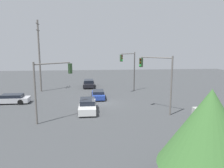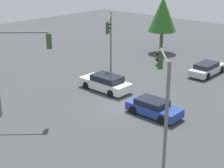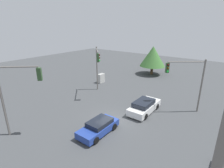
{
  "view_description": "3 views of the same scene",
  "coord_description": "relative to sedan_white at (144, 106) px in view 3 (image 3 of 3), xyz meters",
  "views": [
    {
      "loc": [
        -27.87,
        1.29,
        7.37
      ],
      "look_at": [
        -0.85,
        -1.3,
        2.64
      ],
      "focal_mm": 35.0,
      "sensor_mm": 36.0,
      "label": 1
    },
    {
      "loc": [
        15.56,
        -18.71,
        10.74
      ],
      "look_at": [
        -0.02,
        -1.42,
        2.31
      ],
      "focal_mm": 55.0,
      "sensor_mm": 36.0,
      "label": 2
    },
    {
      "loc": [
        12.57,
        9.51,
        9.37
      ],
      "look_at": [
        -2.05,
        -1.52,
        3.06
      ],
      "focal_mm": 28.0,
      "sensor_mm": 36.0,
      "label": 3
    }
  ],
  "objects": [
    {
      "name": "electrical_cabinet",
      "position": [
        -5.0,
        -10.59,
        0.08
      ],
      "size": [
        1.19,
        0.67,
        1.5
      ],
      "primitive_type": "cube",
      "color": "#B2B2AD",
      "rests_on": "ground_plane"
    },
    {
      "name": "traffic_signal_main",
      "position": [
        -1.1,
        -7.82,
        3.7
      ],
      "size": [
        3.08,
        3.0,
        6.38
      ],
      "rotation": [
        0.0,
        0.0,
        0.77
      ],
      "color": "slate",
      "rests_on": "ground_plane"
    },
    {
      "name": "ground_plane",
      "position": [
        3.66,
        -1.78,
        -0.67
      ],
      "size": [
        80.0,
        80.0,
        0.0
      ],
      "primitive_type": "plane",
      "color": "#424447"
    },
    {
      "name": "traffic_signal_aux",
      "position": [
        -2.69,
        3.47,
        3.43
      ],
      "size": [
        2.72,
        3.38,
        5.94
      ],
      "rotation": [
        0.0,
        0.0,
        -0.91
      ],
      "color": "slate",
      "rests_on": "ground_plane"
    },
    {
      "name": "traffic_signal_cross",
      "position": [
        10.24,
        -6.6,
        3.7
      ],
      "size": [
        2.51,
        2.81,
        6.42
      ],
      "rotation": [
        0.0,
        0.0,
        2.29
      ],
      "color": "slate",
      "rests_on": "ground_plane"
    },
    {
      "name": "sedan_blue",
      "position": [
        6.11,
        -1.42,
        -0.08
      ],
      "size": [
        4.08,
        1.87,
        1.19
      ],
      "rotation": [
        0.0,
        0.0,
        -1.57
      ],
      "color": "#233D93",
      "rests_on": "ground_plane"
    },
    {
      "name": "sedan_white",
      "position": [
        0.0,
        0.0,
        0.0
      ],
      "size": [
        4.72,
        2.0,
        1.39
      ],
      "rotation": [
        0.0,
        0.0,
        1.57
      ],
      "color": "silver",
      "rests_on": "ground_plane"
    },
    {
      "name": "utility_pole_tall",
      "position": [
        11.95,
        7.76,
        5.34
      ],
      "size": [
        2.2,
        0.28,
        11.41
      ],
      "color": "slate",
      "rests_on": "ground_plane"
    },
    {
      "name": "tree_corner",
      "position": [
        -14.9,
        -6.01,
        2.86
      ],
      "size": [
        4.81,
        4.81,
        5.44
      ],
      "color": "#4C3823",
      "rests_on": "ground_plane"
    }
  ]
}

